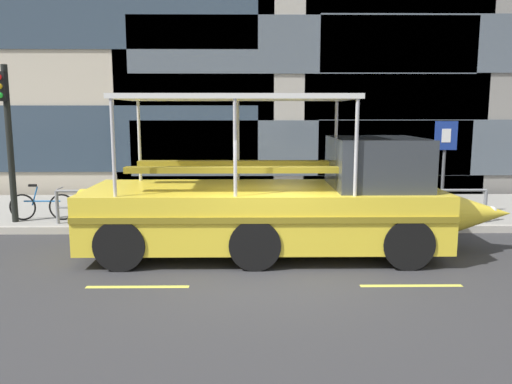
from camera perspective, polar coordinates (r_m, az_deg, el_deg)
ground_plane at (r=9.91m, az=1.86°, el=-8.82°), size 120.00×120.00×0.00m
sidewalk at (r=15.31m, az=0.92°, el=-2.07°), size 32.00×4.80×0.18m
curb_edge at (r=12.88m, az=1.24°, el=-4.20°), size 32.00×0.18×0.18m
lane_centreline at (r=9.09m, az=2.11°, el=-10.47°), size 25.80×0.12×0.01m
curb_guardrail at (r=13.08m, az=1.84°, el=-0.95°), size 11.10×0.09×0.88m
traffic_light_pole at (r=14.42m, az=-26.01°, el=6.43°), size 0.24×0.46×4.01m
parking_sign at (r=14.56m, az=20.32°, el=4.16°), size 0.60×0.12×2.59m
leaned_bicycle at (r=14.59m, az=-22.76°, el=-1.47°), size 1.74×0.46×0.96m
duck_tour_boat at (r=10.93m, az=3.51°, el=-1.30°), size 9.23×2.68×3.36m
pedestrian_near_bow at (r=14.75m, az=12.49°, el=1.53°), size 0.23×0.47×1.63m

